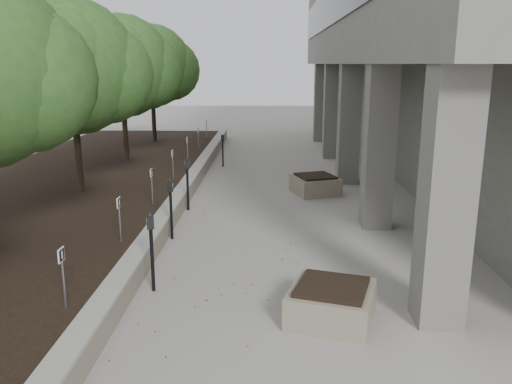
# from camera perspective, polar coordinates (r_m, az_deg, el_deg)

# --- Properties ---
(ground) EXTENTS (90.00, 90.00, 0.00)m
(ground) POSITION_cam_1_polar(r_m,az_deg,el_deg) (7.79, -4.26, -17.02)
(ground) COLOR #99958D
(ground) RESTS_ON ground
(retaining_wall) EXTENTS (0.39, 26.00, 0.50)m
(retaining_wall) POSITION_cam_1_polar(r_m,az_deg,el_deg) (16.30, -7.53, 0.46)
(retaining_wall) COLOR gray
(retaining_wall) RESTS_ON ground
(planting_bed) EXTENTS (7.00, 26.00, 0.40)m
(planting_bed) POSITION_cam_1_polar(r_m,az_deg,el_deg) (17.27, -19.66, 0.35)
(planting_bed) COLOR black
(planting_bed) RESTS_ON ground
(crabapple_tree_3) EXTENTS (4.60, 4.00, 5.44)m
(crabapple_tree_3) POSITION_cam_1_polar(r_m,az_deg,el_deg) (15.69, -19.42, 9.90)
(crabapple_tree_3) COLOR #29521F
(crabapple_tree_3) RESTS_ON planting_bed
(crabapple_tree_4) EXTENTS (4.60, 4.00, 5.44)m
(crabapple_tree_4) POSITION_cam_1_polar(r_m,az_deg,el_deg) (20.43, -14.44, 10.99)
(crabapple_tree_4) COLOR #29521F
(crabapple_tree_4) RESTS_ON planting_bed
(crabapple_tree_5) EXTENTS (4.60, 4.00, 5.44)m
(crabapple_tree_5) POSITION_cam_1_polar(r_m,az_deg,el_deg) (25.28, -11.34, 11.63)
(crabapple_tree_5) COLOR #29521F
(crabapple_tree_5) RESTS_ON planting_bed
(parking_sign_2) EXTENTS (0.04, 0.22, 0.96)m
(parking_sign_2) POSITION_cam_1_polar(r_m,az_deg,el_deg) (8.39, -20.40, -8.87)
(parking_sign_2) COLOR black
(parking_sign_2) RESTS_ON planting_bed
(parking_sign_3) EXTENTS (0.04, 0.22, 0.96)m
(parking_sign_3) POSITION_cam_1_polar(r_m,az_deg,el_deg) (11.06, -14.73, -2.98)
(parking_sign_3) COLOR black
(parking_sign_3) RESTS_ON planting_bed
(parking_sign_4) EXTENTS (0.04, 0.22, 0.96)m
(parking_sign_4) POSITION_cam_1_polar(r_m,az_deg,el_deg) (13.86, -11.35, 0.60)
(parking_sign_4) COLOR black
(parking_sign_4) RESTS_ON planting_bed
(parking_sign_5) EXTENTS (0.04, 0.22, 0.96)m
(parking_sign_5) POSITION_cam_1_polar(r_m,az_deg,el_deg) (16.74, -9.11, 2.96)
(parking_sign_5) COLOR black
(parking_sign_5) RESTS_ON planting_bed
(parking_sign_6) EXTENTS (0.04, 0.22, 0.96)m
(parking_sign_6) POSITION_cam_1_polar(r_m,az_deg,el_deg) (19.65, -7.53, 4.62)
(parking_sign_6) COLOR black
(parking_sign_6) RESTS_ON planting_bed
(parking_sign_7) EXTENTS (0.04, 0.22, 0.96)m
(parking_sign_7) POSITION_cam_1_polar(r_m,az_deg,el_deg) (22.58, -6.35, 5.85)
(parking_sign_7) COLOR black
(parking_sign_7) RESTS_ON planting_bed
(parking_sign_8) EXTENTS (0.04, 0.22, 0.96)m
(parking_sign_8) POSITION_cam_1_polar(r_m,az_deg,el_deg) (25.53, -5.44, 6.80)
(parking_sign_8) COLOR black
(parking_sign_8) RESTS_ON planting_bed
(parking_meter_2) EXTENTS (0.17, 0.14, 1.48)m
(parking_meter_2) POSITION_cam_1_polar(r_m,az_deg,el_deg) (9.48, -11.36, -6.49)
(parking_meter_2) COLOR black
(parking_meter_2) RESTS_ON ground
(parking_meter_3) EXTENTS (0.15, 0.12, 1.45)m
(parking_meter_3) POSITION_cam_1_polar(r_m,az_deg,el_deg) (12.19, -9.31, -1.87)
(parking_meter_3) COLOR black
(parking_meter_3) RESTS_ON ground
(parking_meter_4) EXTENTS (0.18, 0.15, 1.51)m
(parking_meter_4) POSITION_cam_1_polar(r_m,az_deg,el_deg) (14.55, -7.52, 0.89)
(parking_meter_4) COLOR black
(parking_meter_4) RESTS_ON ground
(parking_meter_5) EXTENTS (0.13, 0.10, 1.30)m
(parking_meter_5) POSITION_cam_1_polar(r_m,az_deg,el_deg) (20.77, -3.67, 4.57)
(parking_meter_5) COLOR black
(parking_meter_5) RESTS_ON ground
(planter_front) EXTENTS (1.60, 1.60, 0.60)m
(planter_front) POSITION_cam_1_polar(r_m,az_deg,el_deg) (8.56, 8.28, -11.89)
(planter_front) COLOR gray
(planter_front) RESTS_ON ground
(planter_back) EXTENTS (1.63, 1.63, 0.60)m
(planter_back) POSITION_cam_1_polar(r_m,az_deg,el_deg) (16.51, 6.53, 0.85)
(planter_back) COLOR gray
(planter_back) RESTS_ON ground
(berry_scatter) EXTENTS (3.30, 14.10, 0.02)m
(berry_scatter) POSITION_cam_1_polar(r_m,az_deg,el_deg) (12.34, -2.42, -4.98)
(berry_scatter) COLOR maroon
(berry_scatter) RESTS_ON ground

